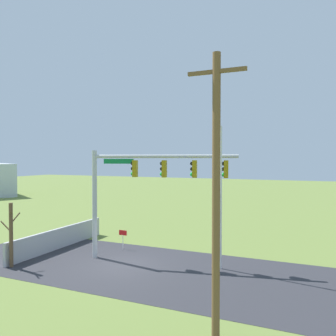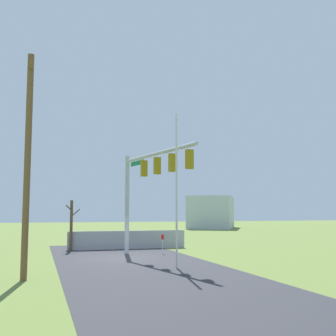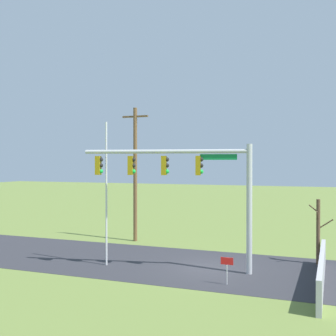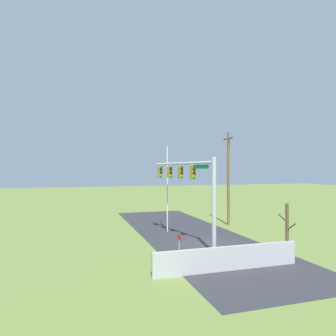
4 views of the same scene
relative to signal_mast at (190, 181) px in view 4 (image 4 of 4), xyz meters
name	(u,v)px [view 4 (image 4 of 4)]	position (x,y,z in m)	size (l,w,h in m)	color
ground_plane	(207,245)	(0.55, 1.14, -4.64)	(160.00, 160.00, 0.00)	olive
road_surface	(188,234)	(-3.45, 1.14, -4.63)	(28.00, 8.00, 0.01)	#2D2D33
sidewalk_corner	(221,257)	(3.78, 0.58, -4.63)	(6.00, 6.00, 0.01)	#B7B5AD
retaining_fence	(228,258)	(6.10, -0.19, -3.98)	(0.20, 8.53, 1.31)	#A8A8AD
signal_mast	(190,181)	(0.00, 0.00, 0.00)	(8.25, 1.94, 6.31)	#B2B5BA
flagpole	(167,189)	(-4.55, -0.35, -0.87)	(0.10, 0.10, 7.54)	silver
utility_pole	(228,177)	(-6.15, 6.52, 0.12)	(1.90, 0.26, 9.17)	brown
bare_tree	(287,232)	(5.84, 3.85, -2.85)	(1.27, 1.02, 3.46)	brown
open_sign	(179,240)	(2.20, -1.63, -3.73)	(0.56, 0.04, 1.22)	silver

